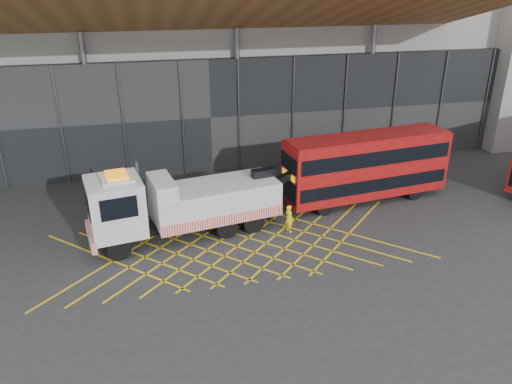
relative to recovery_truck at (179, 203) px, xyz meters
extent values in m
plane|color=#29292B|center=(1.15, -1.92, -1.96)|extent=(120.00, 120.00, 0.00)
cube|color=gold|center=(-3.65, -1.92, -1.96)|extent=(7.16, 7.16, 0.01)
cube|color=gold|center=(-3.65, -1.92, -1.96)|extent=(7.16, 7.16, 0.01)
cube|color=gold|center=(-2.05, -1.92, -1.96)|extent=(7.16, 7.16, 0.01)
cube|color=gold|center=(-2.05, -1.92, -1.96)|extent=(7.16, 7.16, 0.01)
cube|color=gold|center=(-0.45, -1.92, -1.96)|extent=(7.16, 7.16, 0.01)
cube|color=gold|center=(-0.45, -1.92, -1.96)|extent=(7.16, 7.16, 0.01)
cube|color=gold|center=(1.15, -1.92, -1.96)|extent=(7.16, 7.16, 0.01)
cube|color=gold|center=(1.15, -1.92, -1.96)|extent=(7.16, 7.16, 0.01)
cube|color=gold|center=(2.75, -1.92, -1.96)|extent=(7.16, 7.16, 0.01)
cube|color=gold|center=(2.75, -1.92, -1.96)|extent=(7.16, 7.16, 0.01)
cube|color=gold|center=(4.35, -1.92, -1.96)|extent=(7.16, 7.16, 0.01)
cube|color=gold|center=(4.35, -1.92, -1.96)|extent=(7.16, 7.16, 0.01)
cube|color=gold|center=(5.95, -1.92, -1.96)|extent=(7.16, 7.16, 0.01)
cube|color=gold|center=(5.95, -1.92, -1.96)|extent=(7.16, 7.16, 0.01)
cube|color=gold|center=(7.55, -1.92, -1.96)|extent=(7.16, 7.16, 0.01)
cube|color=gold|center=(7.55, -1.92, -1.96)|extent=(7.16, 7.16, 0.01)
cube|color=gold|center=(9.15, -1.92, -1.96)|extent=(7.16, 7.16, 0.01)
cube|color=gold|center=(9.15, -1.92, -1.96)|extent=(7.16, 7.16, 0.01)
cube|color=gray|center=(3.15, 17.08, 7.04)|extent=(55.00, 14.00, 18.00)
cube|color=black|center=(3.15, 9.78, 2.04)|extent=(55.00, 0.80, 8.00)
cube|color=brown|center=(1.15, 6.08, 9.54)|extent=(40.00, 11.93, 4.07)
cylinder|color=#595B60|center=(-4.85, 9.58, 3.04)|extent=(0.36, 0.36, 10.00)
cylinder|color=#595B60|center=(5.15, 9.58, 3.04)|extent=(0.36, 0.36, 10.00)
cylinder|color=#595B60|center=(15.15, 9.58, 3.04)|extent=(0.36, 0.36, 10.00)
cube|color=black|center=(0.47, 0.09, -1.18)|extent=(10.66, 2.96, 0.39)
cube|color=silver|center=(-3.28, -0.58, 0.44)|extent=(3.13, 3.22, 2.91)
cube|color=black|center=(-4.62, -0.82, 0.94)|extent=(0.49, 2.43, 1.23)
cube|color=red|center=(-4.65, -0.82, -1.01)|extent=(0.79, 2.91, 0.62)
cube|color=orange|center=(-3.06, -0.54, 2.15)|extent=(1.23, 1.50, 0.13)
cube|color=silver|center=(2.01, 0.36, -0.12)|extent=(7.32, 3.97, 1.79)
cube|color=red|center=(2.26, -1.05, -0.79)|extent=(6.84, 1.28, 0.62)
cube|color=silver|center=(-0.85, -0.15, 1.17)|extent=(1.57, 2.84, 0.78)
cube|color=black|center=(4.88, 0.87, 0.94)|extent=(1.42, 0.79, 0.56)
cube|color=black|center=(5.98, 1.07, 0.39)|extent=(2.48, 0.81, 1.21)
cylinder|color=black|center=(-3.29, -1.77, -1.35)|extent=(1.28, 0.60, 1.23)
cylinder|color=black|center=(-3.70, 0.54, -1.35)|extent=(1.28, 0.60, 1.23)
cylinder|color=black|center=(3.98, -0.48, -1.35)|extent=(1.28, 0.60, 1.23)
cylinder|color=black|center=(3.57, 1.83, -1.35)|extent=(1.28, 0.60, 1.23)
cylinder|color=#595B60|center=(-2.04, 0.78, 1.06)|extent=(0.16, 0.16, 2.46)
cube|color=maroon|center=(11.82, 2.11, 0.40)|extent=(10.81, 3.79, 3.73)
cube|color=black|center=(11.82, 2.11, -0.47)|extent=(10.40, 3.79, 0.82)
cube|color=black|center=(11.82, 2.11, 1.26)|extent=(10.40, 3.79, 0.91)
cube|color=black|center=(6.55, 1.43, -0.42)|extent=(0.34, 2.15, 1.25)
cube|color=black|center=(6.55, 1.43, 1.26)|extent=(0.34, 2.15, 0.91)
cube|color=yellow|center=(6.54, 1.43, 0.49)|extent=(0.28, 1.71, 0.34)
cube|color=maroon|center=(11.82, 2.11, 2.30)|extent=(10.58, 3.57, 0.12)
cylinder|color=black|center=(8.62, 0.61, -1.46)|extent=(1.03, 0.41, 1.00)
cylinder|color=black|center=(8.34, 2.75, -1.46)|extent=(1.03, 0.41, 1.00)
cylinder|color=black|center=(15.01, 1.44, -1.46)|extent=(1.03, 0.41, 1.00)
cylinder|color=black|center=(14.73, 3.57, -1.46)|extent=(1.03, 0.41, 1.00)
imported|color=yellow|center=(5.95, -0.87, -1.16)|extent=(0.56, 0.68, 1.60)
camera|label=1|loc=(-1.48, -24.67, 11.45)|focal=35.00mm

